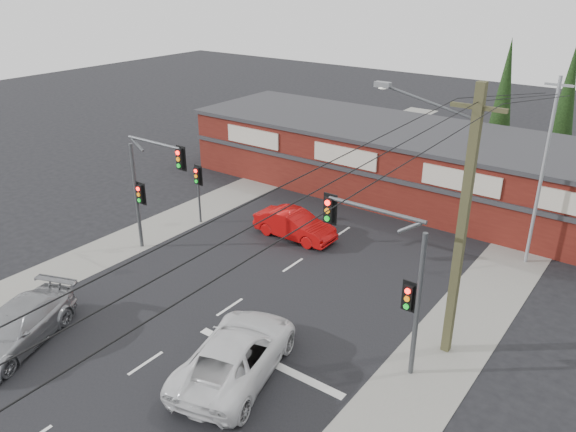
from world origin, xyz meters
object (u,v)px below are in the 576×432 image
Objects in this scene: silver_suv at (16,327)px; shop_building at (390,158)px; utility_pole at (459,218)px; red_sedan at (295,225)px; white_suv at (236,354)px.

silver_suv is 23.61m from shop_building.
shop_building is at bearing 123.76° from utility_pole.
shop_building is at bearing -4.29° from red_sedan.
silver_suv is at bearing 10.69° from white_suv.
red_sedan is (-4.76, 10.17, -0.08)m from white_suv.
white_suv is 11.23m from red_sedan.
utility_pole is at bearing -147.75° from white_suv.
white_suv is 1.31× the size of red_sedan.
utility_pole reaches higher than shop_building.
white_suv is 1.11× the size of silver_suv.
white_suv is at bearing 4.66° from silver_suv.
shop_building is (0.74, 9.46, 1.39)m from red_sedan.
shop_building reaches higher than white_suv.
silver_suv is (-7.80, -3.64, -0.05)m from white_suv.
silver_suv is 16.73m from utility_pole.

